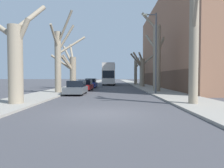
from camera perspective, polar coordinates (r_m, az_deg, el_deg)
name	(u,v)px	position (r m, az deg, el deg)	size (l,w,h in m)	color
ground_plane	(102,113)	(9.53, -2.78, -8.33)	(300.00, 300.00, 0.00)	#424247
sidewalk_left	(92,82)	(59.73, -5.68, 0.43)	(3.49, 120.00, 0.12)	gray
sidewalk_right	(132,82)	(59.62, 5.65, 0.43)	(3.49, 120.00, 0.12)	gray
building_facade_right	(188,44)	(35.20, 20.95, 10.55)	(10.08, 32.47, 14.04)	#93664C
street_tree_left_0	(16,58)	(13.54, -25.86, 6.82)	(3.83, 2.42, 6.61)	gray
street_tree_left_1	(59,57)	(21.61, -14.82, 7.35)	(2.97, 4.13, 8.38)	gray
street_tree_left_2	(71,69)	(29.65, -11.56, 4.28)	(3.44, 4.12, 6.75)	gray
street_tree_right_0	(194,43)	(13.06, 22.41, 10.77)	(1.17, 2.58, 7.68)	gray
street_tree_right_1	(156,56)	(23.25, 12.57, 7.73)	(2.84, 3.37, 8.96)	gray
street_tree_right_2	(142,70)	(33.79, 8.48, 3.95)	(3.96, 2.12, 5.74)	gray
street_tree_right_3	(136,71)	(44.78, 6.84, 3.69)	(1.84, 2.68, 6.23)	gray
double_decker_bus	(109,73)	(43.80, -0.84, 3.12)	(2.54, 11.96, 4.49)	silver
parked_car_0	(76,88)	(19.82, -10.15, -1.11)	(1.74, 4.13, 1.35)	#4C5156
parked_car_1	(85,85)	(25.90, -7.63, -0.36)	(1.71, 4.41, 1.36)	maroon
parked_car_2	(91,83)	(31.87, -6.10, 0.18)	(1.73, 4.45, 1.47)	navy
lamp_post	(155,49)	(20.18, 12.18, 9.67)	(1.40, 0.20, 7.91)	#4C4F54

